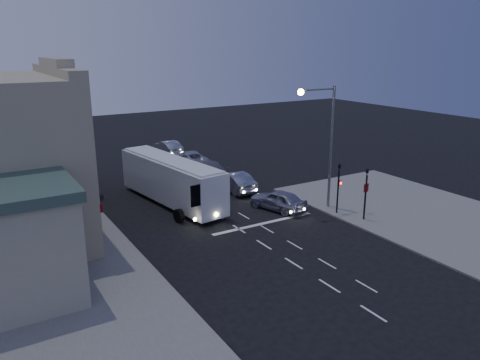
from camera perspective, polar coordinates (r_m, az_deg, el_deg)
ground at (r=29.95m, az=1.86°, el=-7.23°), size 120.00×120.00×0.00m
sidewalk_near at (r=35.88m, az=23.32°, el=-4.47°), size 12.00×24.00×0.12m
sidewalk_far at (r=33.26m, az=-25.63°, el=-6.35°), size 12.00×50.00×0.12m
road_markings at (r=33.18m, az=0.62°, el=-4.84°), size 8.00×30.55×0.01m
tour_bus at (r=36.34m, az=-8.40°, el=0.07°), size 4.02×11.92×3.58m
car_suv at (r=34.99m, az=4.67°, el=-2.44°), size 3.04×4.84×1.53m
car_sedan_a at (r=39.42m, az=-0.69°, el=-0.17°), size 1.83×4.98×1.63m
car_sedan_b at (r=43.47m, az=-3.84°, el=1.34°), size 3.11×5.87×1.62m
car_sedan_c at (r=47.95m, az=-6.22°, el=2.65°), size 3.04×5.85×1.58m
car_extra at (r=53.34m, az=-8.75°, el=3.94°), size 1.77×4.87×1.60m
traffic_signal_main at (r=34.18m, az=11.93°, el=-0.29°), size 0.25×0.35×4.10m
traffic_signal_side at (r=33.32m, az=15.12°, el=-0.93°), size 0.18×0.15×4.10m
regulatory_sign at (r=34.89m, az=15.04°, el=-1.58°), size 0.45×0.12×2.20m
streetlight at (r=34.28m, az=10.32°, el=5.54°), size 3.32×0.44×9.00m
street_tree at (r=39.36m, az=-20.63°, el=4.28°), size 4.00×4.00×6.20m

